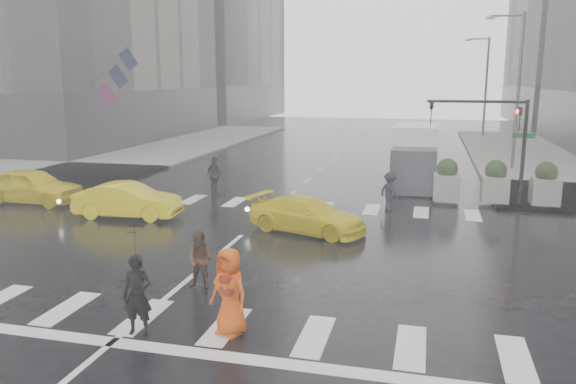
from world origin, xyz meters
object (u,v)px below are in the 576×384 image
(pedestrian_orange, at_px, (229,291))
(traffic_signal_pole, at_px, (500,130))
(taxi_front, at_px, (32,186))
(taxi_mid, at_px, (128,201))
(pedestrian_brown, at_px, (201,260))
(box_truck, at_px, (415,154))

(pedestrian_orange, bearing_deg, traffic_signal_pole, 86.79)
(taxi_front, bearing_deg, taxi_mid, -102.93)
(pedestrian_orange, bearing_deg, taxi_front, 164.05)
(taxi_front, relative_size, taxi_mid, 1.09)
(traffic_signal_pole, relative_size, pedestrian_orange, 2.37)
(taxi_mid, bearing_deg, traffic_signal_pole, -72.91)
(taxi_mid, bearing_deg, pedestrian_orange, -144.46)
(traffic_signal_pole, relative_size, pedestrian_brown, 2.95)
(pedestrian_brown, relative_size, pedestrian_orange, 0.80)
(pedestrian_orange, xyz_separation_m, box_truck, (3.31, 17.92, 0.68))
(pedestrian_brown, bearing_deg, taxi_front, 140.28)
(pedestrian_brown, height_order, box_truck, box_truck)
(pedestrian_brown, relative_size, box_truck, 0.27)
(box_truck, bearing_deg, pedestrian_brown, -106.81)
(pedestrian_orange, relative_size, taxi_front, 0.42)
(taxi_mid, bearing_deg, taxi_front, 71.55)
(pedestrian_brown, relative_size, taxi_mid, 0.37)
(pedestrian_orange, relative_size, taxi_mid, 0.46)
(traffic_signal_pole, height_order, taxi_mid, traffic_signal_pole)
(traffic_signal_pole, relative_size, box_truck, 0.78)
(pedestrian_brown, distance_m, taxi_mid, 8.54)
(taxi_front, relative_size, box_truck, 0.78)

